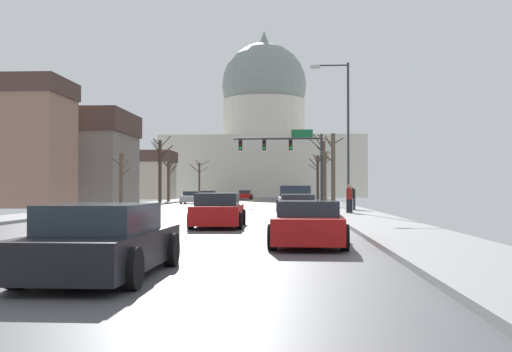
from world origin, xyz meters
The scene contains 27 objects.
ground centered at (0.00, 0.00, 0.02)m, with size 20.00×180.00×0.20m.
signal_gantry centered at (4.75, 16.20, 4.89)m, with size 7.91×0.41×6.59m.
street_lamp_right centered at (7.93, -1.59, 5.24)m, with size 2.26×0.24×8.72m.
capitol_building centered at (0.00, 74.84, 10.86)m, with size 35.68×21.88×31.20m.
sedan_near_00 centered at (5.01, 12.85, 0.58)m, with size 2.09×4.46×1.25m.
sedan_near_01 centered at (5.26, 5.52, 0.58)m, with size 2.04×4.23×1.21m.
pickup_truck_near_02 centered at (5.13, 0.11, 0.74)m, with size 2.43×5.39×1.68m.
sedan_near_03 centered at (5.17, -6.27, 0.57)m, with size 2.14×4.60×1.20m.
sedan_near_04 centered at (2.01, -13.36, 0.62)m, with size 2.12×4.75×1.32m.
sedan_near_05 centered at (5.29, -20.72, 0.56)m, with size 2.07×4.46×1.18m.
sedan_near_06 centered at (1.62, -26.48, 0.58)m, with size 2.01×4.42×1.23m.
sedan_oncoming_00 centered at (-5.03, 22.81, 0.58)m, with size 2.07×4.42×1.25m.
sedan_oncoming_01 centered at (-5.26, 36.53, 0.59)m, with size 2.12×4.41×1.25m.
sedan_oncoming_02 centered at (-1.56, 47.76, 0.60)m, with size 2.04×4.37×1.29m.
flank_building_00 centered at (-17.32, 21.76, 4.62)m, with size 12.50×9.97×9.11m.
flank_building_01 centered at (-17.60, 10.17, 5.21)m, with size 9.16×6.39×10.31m.
flank_building_02 centered at (-17.87, 49.48, 3.54)m, with size 11.49×6.81×6.99m.
bare_tree_00 centered at (8.55, 28.01, 3.03)m, with size 1.84×2.66×5.54m.
bare_tree_01 centered at (-8.86, 11.10, 2.38)m, with size 1.68×2.07×4.24m.
bare_tree_02 centered at (8.30, 38.52, 3.20)m, with size 2.34×2.41×6.38m.
bare_tree_03 centered at (-7.96, 46.87, 2.98)m, with size 2.74×2.51×5.52m.
bare_tree_04 centered at (8.04, 8.60, 3.10)m, with size 1.95×1.60×5.53m.
bare_tree_05 centered at (-8.27, 27.09, 2.57)m, with size 1.63×2.63×5.36m.
bare_tree_06 centered at (8.14, 22.95, 3.44)m, with size 2.32×2.31×6.77m.
bare_tree_07 centered at (-7.93, 21.41, 3.48)m, with size 2.25×2.13×6.68m.
pedestrian_00 centered at (8.12, -2.91, 1.02)m, with size 0.35×0.34×1.59m.
pedestrian_01 centered at (8.83, 2.08, 1.00)m, with size 0.35×0.34×1.56m.
Camera 1 is at (4.80, -36.44, 1.49)m, focal length 41.82 mm.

